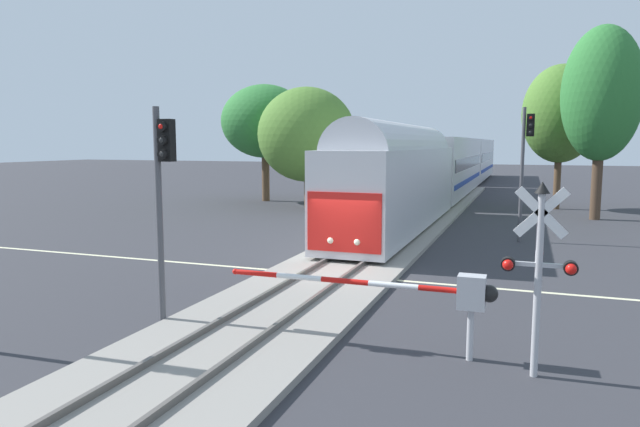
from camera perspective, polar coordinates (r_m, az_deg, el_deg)
The scene contains 12 objects.
ground_plane at distance 19.62m, azimuth 1.42°, elevation -6.18°, with size 220.00×220.00×0.00m, color #333338.
road_centre_stripe at distance 19.62m, azimuth 1.42°, elevation -6.17°, with size 44.00×0.20×0.01m.
railway_track at distance 19.60m, azimuth 1.42°, elevation -5.91°, with size 4.40×80.00×0.32m.
commuter_train at distance 49.69m, azimuth 13.02°, elevation 4.83°, with size 3.04×64.36×5.16m.
crossing_gate_near at distance 12.29m, azimuth 11.64°, elevation -7.70°, with size 6.05×0.40×1.80m.
crossing_signal_mast at distance 11.52m, azimuth 21.05°, elevation -4.31°, with size 1.36×0.44×3.78m.
traffic_signal_far_side at distance 27.38m, azimuth 19.87°, elevation 5.74°, with size 0.53×0.38×6.09m.
traffic_signal_median at distance 14.17m, azimuth -15.48°, elevation 3.15°, with size 0.53×0.38×5.35m.
oak_behind_train at distance 39.63m, azimuth -1.34°, elevation 7.88°, with size 6.75×6.75×8.32m.
elm_centre_background at distance 42.23m, azimuth 22.91°, elevation 9.14°, with size 5.00×5.00×9.76m.
oak_far_right at distance 37.31m, azimuth 26.34°, elevation 10.61°, with size 4.46×4.46×11.22m.
pine_left_background at distance 44.76m, azimuth -5.52°, elevation 9.13°, with size 6.74×6.74×8.98m.
Camera 1 is at (6.08, -18.11, 4.48)m, focal length 32.02 mm.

